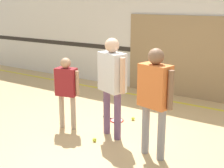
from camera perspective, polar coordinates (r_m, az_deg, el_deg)
The scene contains 11 objects.
ground_plane at distance 5.41m, azimuth 0.85°, elevation -9.81°, with size 16.00×16.00×0.00m, color tan.
wall_back at distance 7.63m, azimuth 13.19°, elevation 9.55°, with size 16.00×0.07×3.20m.
wall_panel at distance 7.72m, azimuth 11.47°, elevation 5.02°, with size 2.47×0.05×1.94m.
floor_stripe at distance 7.40m, azimuth 10.85°, elevation -3.11°, with size 14.40×0.10×0.01m.
person_instructor at distance 5.14m, azimuth 0.00°, elevation 1.25°, with size 0.61×0.41×1.69m.
person_student_left at distance 5.59m, azimuth -8.33°, elevation -0.28°, with size 0.49×0.27×1.31m.
person_student_right at distance 4.49m, azimuth 7.82°, elevation -1.38°, with size 0.61×0.35×1.63m.
racket_spare_on_floor at distance 6.13m, azimuth 0.73°, elevation -6.61°, with size 0.49×0.29×0.03m.
tennis_ball_near_instructor at distance 5.26m, azimuth -3.23°, elevation -10.15°, with size 0.07×0.07×0.07m, color #CCE038.
tennis_ball_by_spare_racket at distance 6.05m, azimuth -0.98°, elevation -6.70°, with size 0.07×0.07×0.07m, color #CCE038.
tennis_ball_stray_left at distance 6.15m, azimuth 3.87°, elevation -6.34°, with size 0.07×0.07×0.07m, color #CCE038.
Camera 1 is at (2.63, -4.15, 2.27)m, focal length 50.00 mm.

